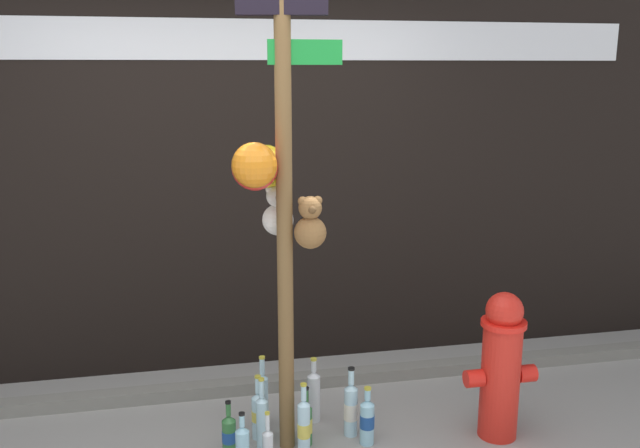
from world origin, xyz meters
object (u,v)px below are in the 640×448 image
(bottle_3, at_px, (262,421))
(bottle_6, at_px, (304,426))
(bottle_5, at_px, (287,416))
(bottle_10, at_px, (263,398))
(bottle_11, at_px, (351,408))
(bottle_1, at_px, (258,414))
(bottle_4, at_px, (314,395))
(bottle_8, at_px, (306,423))
(bottle_9, at_px, (367,420))
(bottle_0, at_px, (268,448))
(fire_hydrant, at_px, (501,365))
(memorial_post, at_px, (273,158))
(bottle_2, at_px, (229,434))

(bottle_3, distance_m, bottle_6, 0.23)
(bottle_5, bearing_deg, bottle_10, 130.66)
(bottle_11, bearing_deg, bottle_1, 171.99)
(bottle_3, relative_size, bottle_4, 1.06)
(bottle_3, height_order, bottle_11, bottle_3)
(bottle_6, xyz_separation_m, bottle_8, (0.03, 0.10, -0.04))
(bottle_1, relative_size, bottle_3, 0.91)
(bottle_9, bearing_deg, bottle_3, 173.82)
(bottle_8, relative_size, bottle_9, 1.01)
(bottle_0, bearing_deg, fire_hydrant, 3.47)
(bottle_11, bearing_deg, bottle_10, 157.36)
(memorial_post, bearing_deg, bottle_9, -9.28)
(bottle_6, bearing_deg, bottle_10, 117.44)
(bottle_9, bearing_deg, bottle_0, -165.88)
(bottle_0, relative_size, bottle_1, 0.87)
(bottle_1, distance_m, bottle_5, 0.16)
(fire_hydrant, bearing_deg, bottle_2, 175.64)
(memorial_post, distance_m, bottle_3, 1.43)
(bottle_2, bearing_deg, bottle_5, 18.74)
(bottle_6, bearing_deg, bottle_0, -153.13)
(bottle_9, bearing_deg, bottle_2, 176.14)
(bottle_4, relative_size, bottle_9, 1.17)
(bottle_3, height_order, bottle_6, bottle_3)
(fire_hydrant, relative_size, bottle_9, 2.52)
(bottle_4, relative_size, bottle_10, 0.91)
(bottle_9, bearing_deg, bottle_8, 169.74)
(bottle_2, distance_m, bottle_10, 0.34)
(bottle_6, bearing_deg, bottle_5, 105.81)
(bottle_6, bearing_deg, bottle_9, 6.02)
(fire_hydrant, height_order, bottle_5, fire_hydrant)
(bottle_10, bearing_deg, bottle_11, -22.64)
(bottle_3, bearing_deg, bottle_5, 33.60)
(bottle_1, relative_size, bottle_4, 0.96)
(bottle_8, bearing_deg, bottle_2, -178.76)
(memorial_post, distance_m, bottle_2, 1.50)
(memorial_post, xyz_separation_m, bottle_3, (-0.09, -0.02, -1.43))
(bottle_3, relative_size, bottle_6, 1.01)
(bottle_11, bearing_deg, bottle_9, -58.57)
(bottle_5, distance_m, bottle_11, 0.36)
(bottle_3, xyz_separation_m, bottle_8, (0.24, -0.00, -0.04))
(bottle_8, bearing_deg, bottle_6, -106.98)
(bottle_0, relative_size, bottle_11, 0.80)
(bottle_9, distance_m, bottle_11, 0.13)
(bottle_9, xyz_separation_m, bottle_11, (-0.07, 0.11, 0.02))
(bottle_1, relative_size, bottle_5, 1.27)
(bottle_4, bearing_deg, bottle_11, -48.43)
(fire_hydrant, bearing_deg, bottle_11, 168.11)
(bottle_2, relative_size, bottle_10, 0.71)
(bottle_0, bearing_deg, bottle_5, 64.04)
(bottle_0, distance_m, bottle_3, 0.21)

